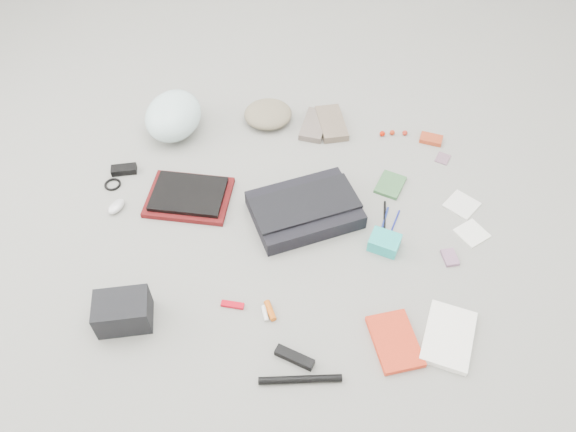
# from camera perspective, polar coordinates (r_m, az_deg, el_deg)

# --- Properties ---
(ground_plane) EXTENTS (4.00, 4.00, 0.00)m
(ground_plane) POSITION_cam_1_polar(r_m,az_deg,el_deg) (2.25, 0.00, -0.81)
(ground_plane) COLOR gray
(messenger_bag) EXTENTS (0.50, 0.43, 0.07)m
(messenger_bag) POSITION_cam_1_polar(r_m,az_deg,el_deg) (2.25, 1.70, 0.64)
(messenger_bag) COLOR black
(messenger_bag) RESTS_ON ground_plane
(bag_flap) EXTENTS (0.46, 0.34, 0.01)m
(bag_flap) POSITION_cam_1_polar(r_m,az_deg,el_deg) (2.22, 1.73, 1.31)
(bag_flap) COLOR black
(bag_flap) RESTS_ON messenger_bag
(laptop_sleeve) EXTENTS (0.35, 0.27, 0.02)m
(laptop_sleeve) POSITION_cam_1_polar(r_m,az_deg,el_deg) (2.36, -10.01, 1.88)
(laptop_sleeve) COLOR #590E0F
(laptop_sleeve) RESTS_ON ground_plane
(laptop) EXTENTS (0.31, 0.23, 0.02)m
(laptop) POSITION_cam_1_polar(r_m,az_deg,el_deg) (2.34, -10.08, 2.23)
(laptop) COLOR black
(laptop) RESTS_ON laptop_sleeve
(bike_helmet) EXTENTS (0.29, 0.34, 0.18)m
(bike_helmet) POSITION_cam_1_polar(r_m,az_deg,el_deg) (2.62, -11.57, 9.95)
(bike_helmet) COLOR #CBF0EE
(bike_helmet) RESTS_ON ground_plane
(beanie) EXTENTS (0.26, 0.25, 0.08)m
(beanie) POSITION_cam_1_polar(r_m,az_deg,el_deg) (2.66, -2.04, 10.31)
(beanie) COLOR #7E7358
(beanie) RESTS_ON ground_plane
(mitten_left) EXTENTS (0.14, 0.22, 0.03)m
(mitten_left) POSITION_cam_1_polar(r_m,az_deg,el_deg) (2.64, 2.71, 9.22)
(mitten_left) COLOR #716258
(mitten_left) RESTS_ON ground_plane
(mitten_right) EXTENTS (0.16, 0.25, 0.03)m
(mitten_right) POSITION_cam_1_polar(r_m,az_deg,el_deg) (2.65, 4.44, 9.37)
(mitten_right) COLOR #736250
(mitten_right) RESTS_ON ground_plane
(power_brick) EXTENTS (0.11, 0.07, 0.03)m
(power_brick) POSITION_cam_1_polar(r_m,az_deg,el_deg) (2.53, -16.32, 4.54)
(power_brick) COLOR black
(power_brick) RESTS_ON ground_plane
(cable_coil) EXTENTS (0.09, 0.09, 0.01)m
(cable_coil) POSITION_cam_1_polar(r_m,az_deg,el_deg) (2.49, -17.39, 3.08)
(cable_coil) COLOR black
(cable_coil) RESTS_ON ground_plane
(mouse) EXTENTS (0.08, 0.10, 0.03)m
(mouse) POSITION_cam_1_polar(r_m,az_deg,el_deg) (2.39, -17.07, 0.94)
(mouse) COLOR silver
(mouse) RESTS_ON ground_plane
(camera_bag) EXTENTS (0.21, 0.16, 0.12)m
(camera_bag) POSITION_cam_1_polar(r_m,az_deg,el_deg) (2.03, -16.42, -9.31)
(camera_bag) COLOR black
(camera_bag) RESTS_ON ground_plane
(multitool) EXTENTS (0.08, 0.03, 0.01)m
(multitool) POSITION_cam_1_polar(r_m,az_deg,el_deg) (2.04, -5.66, -8.96)
(multitool) COLOR #B40212
(multitool) RESTS_ON ground_plane
(toiletry_tube_white) EXTENTS (0.03, 0.06, 0.02)m
(toiletry_tube_white) POSITION_cam_1_polar(r_m,az_deg,el_deg) (2.01, -2.35, -9.86)
(toiletry_tube_white) COLOR silver
(toiletry_tube_white) RESTS_ON ground_plane
(toiletry_tube_orange) EXTENTS (0.05, 0.08, 0.02)m
(toiletry_tube_orange) POSITION_cam_1_polar(r_m,az_deg,el_deg) (2.01, -1.83, -9.57)
(toiletry_tube_orange) COLOR #C7560F
(toiletry_tube_orange) RESTS_ON ground_plane
(u_lock) EXTENTS (0.14, 0.08, 0.03)m
(u_lock) POSITION_cam_1_polar(r_m,az_deg,el_deg) (1.92, 0.67, -14.17)
(u_lock) COLOR black
(u_lock) RESTS_ON ground_plane
(bike_pump) EXTENTS (0.27, 0.05, 0.03)m
(bike_pump) POSITION_cam_1_polar(r_m,az_deg,el_deg) (1.89, 1.25, -16.26)
(bike_pump) COLOR black
(bike_pump) RESTS_ON ground_plane
(book_red) EXTENTS (0.20, 0.25, 0.02)m
(book_red) POSITION_cam_1_polar(r_m,az_deg,el_deg) (1.98, 10.80, -12.39)
(book_red) COLOR red
(book_red) RESTS_ON ground_plane
(book_white) EXTENTS (0.22, 0.27, 0.02)m
(book_white) POSITION_cam_1_polar(r_m,az_deg,el_deg) (2.03, 15.99, -11.69)
(book_white) COLOR white
(book_white) RESTS_ON ground_plane
(notepad) EXTENTS (0.15, 0.16, 0.02)m
(notepad) POSITION_cam_1_polar(r_m,az_deg,el_deg) (2.41, 10.35, 3.14)
(notepad) COLOR #356237
(notepad) RESTS_ON ground_plane
(pen_blue) EXTENTS (0.05, 0.15, 0.01)m
(pen_blue) POSITION_cam_1_polar(r_m,az_deg,el_deg) (2.28, 9.73, -0.52)
(pen_blue) COLOR navy
(pen_blue) RESTS_ON ground_plane
(pen_black) EXTENTS (0.02, 0.16, 0.01)m
(pen_black) POSITION_cam_1_polar(r_m,az_deg,el_deg) (2.30, 9.79, -0.02)
(pen_black) COLOR black
(pen_black) RESTS_ON ground_plane
(pen_navy) EXTENTS (0.05, 0.12, 0.01)m
(pen_navy) POSITION_cam_1_polar(r_m,az_deg,el_deg) (2.29, 10.83, -0.56)
(pen_navy) COLOR navy
(pen_navy) RESTS_ON ground_plane
(accordion_wallet) EXTENTS (0.14, 0.12, 0.06)m
(accordion_wallet) POSITION_cam_1_polar(r_m,az_deg,el_deg) (2.19, 9.77, -2.68)
(accordion_wallet) COLOR #26BEB6
(accordion_wallet) RESTS_ON ground_plane
(card_deck) EXTENTS (0.07, 0.09, 0.01)m
(card_deck) POSITION_cam_1_polar(r_m,az_deg,el_deg) (2.22, 16.12, -4.07)
(card_deck) COLOR gray
(card_deck) RESTS_ON ground_plane
(napkin_top) EXTENTS (0.16, 0.16, 0.01)m
(napkin_top) POSITION_cam_1_polar(r_m,az_deg,el_deg) (2.42, 17.24, 1.11)
(napkin_top) COLOR silver
(napkin_top) RESTS_ON ground_plane
(napkin_bottom) EXTENTS (0.15, 0.15, 0.01)m
(napkin_bottom) POSITION_cam_1_polar(r_m,az_deg,el_deg) (2.33, 18.18, -1.67)
(napkin_bottom) COLOR white
(napkin_bottom) RESTS_ON ground_plane
(lollipop_a) EXTENTS (0.03, 0.03, 0.03)m
(lollipop_a) POSITION_cam_1_polar(r_m,az_deg,el_deg) (2.63, 9.56, 8.25)
(lollipop_a) COLOR #AD1400
(lollipop_a) RESTS_ON ground_plane
(lollipop_b) EXTENTS (0.03, 0.03, 0.02)m
(lollipop_b) POSITION_cam_1_polar(r_m,az_deg,el_deg) (2.65, 10.55, 8.34)
(lollipop_b) COLOR #AB2B10
(lollipop_b) RESTS_ON ground_plane
(lollipop_c) EXTENTS (0.03, 0.03, 0.02)m
(lollipop_c) POSITION_cam_1_polar(r_m,az_deg,el_deg) (2.66, 11.79, 8.27)
(lollipop_c) COLOR #A42516
(lollipop_c) RESTS_ON ground_plane
(altoids_tin) EXTENTS (0.11, 0.09, 0.02)m
(altoids_tin) POSITION_cam_1_polar(r_m,az_deg,el_deg) (2.65, 14.33, 7.58)
(altoids_tin) COLOR #AB3A1D
(altoids_tin) RESTS_ON ground_plane
(stamp_sheet) EXTENTS (0.08, 0.08, 0.00)m
(stamp_sheet) POSITION_cam_1_polar(r_m,az_deg,el_deg) (2.59, 15.45, 5.66)
(stamp_sheet) COLOR slate
(stamp_sheet) RESTS_ON ground_plane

